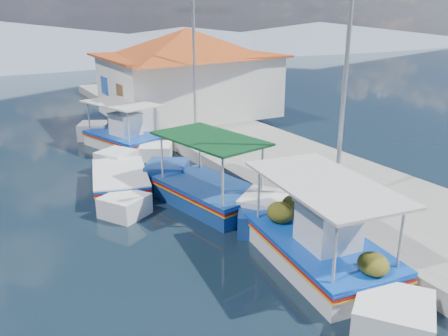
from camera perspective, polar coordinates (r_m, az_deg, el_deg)
ground at (r=10.08m, az=0.98°, el=-15.88°), size 160.00×160.00×0.00m
quay at (r=17.47m, az=7.68°, el=0.29°), size 5.00×44.00×0.50m
bollards at (r=15.61m, az=3.22°, el=-0.28°), size 0.20×17.20×0.30m
main_caique at (r=11.33m, az=11.32°, el=-9.42°), size 2.64×7.05×2.34m
caique_green_canopy at (r=14.40m, az=-1.78°, el=-3.16°), size 2.72×6.35×2.42m
caique_blue_hull at (r=15.92m, az=-12.68°, el=-1.77°), size 2.61×5.58×1.02m
caique_far at (r=20.91m, az=-12.23°, el=3.56°), size 3.09×6.02×2.21m
harbor_building at (r=24.65m, az=-4.40°, el=11.79°), size 10.49×10.49×4.40m
lamp_post_near at (r=12.79m, az=14.23°, el=9.74°), size 1.21×0.14×6.00m
lamp_post_far at (r=20.22m, az=-3.92°, el=13.36°), size 1.21×0.14×6.00m
mountain_ridge at (r=64.15m, az=-20.52°, el=14.29°), size 171.40×96.00×5.50m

